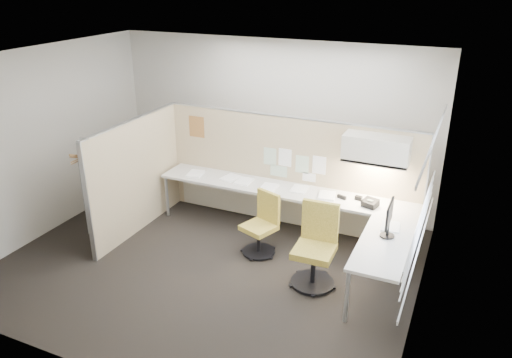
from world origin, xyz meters
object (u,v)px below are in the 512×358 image
at_px(chair_left, 262,226).
at_px(monitor, 389,218).
at_px(desk, 301,204).
at_px(chair_right, 316,248).
at_px(phone, 370,203).

height_order(chair_left, monitor, monitor).
height_order(desk, monitor, monitor).
distance_m(desk, chair_right, 1.10).
xyz_separation_m(chair_left, chair_right, (0.93, -0.41, 0.08)).
distance_m(chair_right, phone, 1.15).
relative_size(chair_right, monitor, 2.34).
relative_size(chair_left, monitor, 1.96).
bearing_deg(monitor, phone, 25.20).
bearing_deg(monitor, chair_left, 83.55).
bearing_deg(chair_right, chair_left, 154.19).
bearing_deg(desk, chair_left, -125.67).
bearing_deg(chair_right, monitor, 14.84).
height_order(chair_left, chair_right, chair_right).
xyz_separation_m(chair_right, phone, (0.45, 1.02, 0.28)).
bearing_deg(phone, desk, -159.42).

